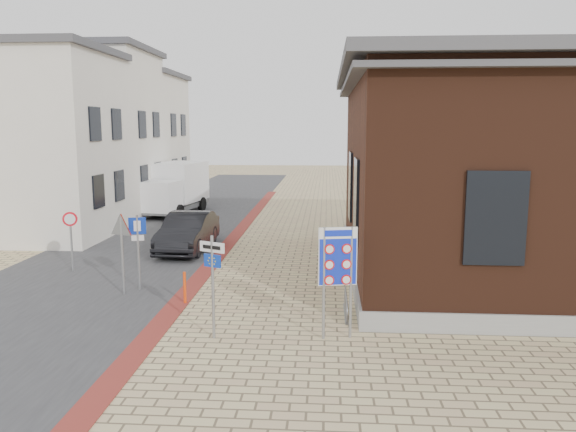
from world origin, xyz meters
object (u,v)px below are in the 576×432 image
(box_truck, at_px, (174,188))
(border_sign, at_px, (338,259))
(bollard, at_px, (185,288))
(sedan, at_px, (188,232))
(essen_sign, at_px, (213,271))
(parking_sign, at_px, (138,240))

(box_truck, height_order, border_sign, box_truck)
(border_sign, distance_m, bollard, 4.98)
(sedan, xyz_separation_m, border_sign, (5.76, -9.04, 1.13))
(bollard, bearing_deg, essen_sign, -62.17)
(sedan, xyz_separation_m, essen_sign, (2.90, -9.24, 0.86))
(box_truck, xyz_separation_m, essen_sign, (5.99, -18.62, 0.13))
(sedan, height_order, box_truck, box_truck)
(essen_sign, distance_m, bollard, 3.05)
(border_sign, xyz_separation_m, essen_sign, (-2.86, -0.20, -0.28))
(sedan, relative_size, bollard, 5.04)
(sedan, bearing_deg, box_truck, 109.27)
(box_truck, xyz_separation_m, bollard, (4.67, -16.12, -1.03))
(border_sign, height_order, essen_sign, border_sign)
(border_sign, bearing_deg, essen_sign, 172.57)
(box_truck, bearing_deg, bollard, -64.55)
(border_sign, xyz_separation_m, bollard, (-4.18, 2.30, -1.43))
(sedan, distance_m, essen_sign, 9.73)
(bollard, bearing_deg, parking_sign, 144.46)
(border_sign, xyz_separation_m, parking_sign, (-5.88, 3.51, -0.34))
(box_truck, bearing_deg, border_sign, -55.05)
(parking_sign, height_order, bollard, parking_sign)
(essen_sign, distance_m, parking_sign, 4.79)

